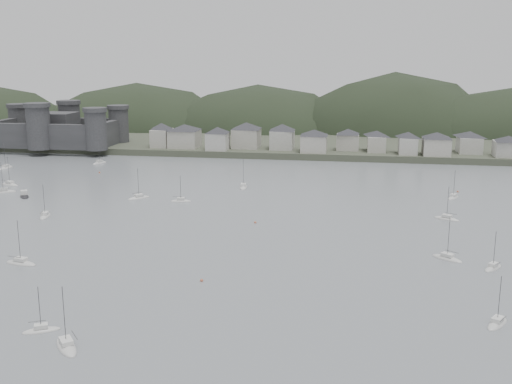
# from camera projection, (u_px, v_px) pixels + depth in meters

# --- Properties ---
(ground) EXTENTS (900.00, 900.00, 0.00)m
(ground) POSITION_uv_depth(u_px,v_px,m) (189.00, 309.00, 113.68)
(ground) COLOR slate
(ground) RESTS_ON ground
(far_shore_land) EXTENTS (900.00, 250.00, 3.00)m
(far_shore_land) POSITION_uv_depth(u_px,v_px,m) (312.00, 127.00, 397.23)
(far_shore_land) COLOR #383D2D
(far_shore_land) RESTS_ON ground
(forested_ridge) EXTENTS (851.55, 103.94, 102.57)m
(forested_ridge) POSITION_uv_depth(u_px,v_px,m) (316.00, 152.00, 374.59)
(forested_ridge) COLOR black
(forested_ridge) RESTS_ON ground
(castle) EXTENTS (66.00, 43.00, 20.00)m
(castle) POSITION_uv_depth(u_px,v_px,m) (55.00, 129.00, 303.87)
(castle) COLOR #303032
(castle) RESTS_ON far_shore_land
(waterfront_town) EXTENTS (451.48, 28.46, 12.92)m
(waterfront_town) POSITION_uv_depth(u_px,v_px,m) (403.00, 140.00, 279.98)
(waterfront_town) COLOR #A2A094
(waterfront_town) RESTS_ON far_shore_land
(moored_fleet) EXTENTS (215.27, 173.93, 12.76)m
(moored_fleet) POSITION_uv_depth(u_px,v_px,m) (184.00, 220.00, 175.01)
(moored_fleet) COLOR beige
(moored_fleet) RESTS_ON ground
(motor_launch_far) EXTENTS (6.54, 7.78, 3.82)m
(motor_launch_far) POSITION_uv_depth(u_px,v_px,m) (24.00, 196.00, 204.71)
(motor_launch_far) COLOR black
(motor_launch_far) RESTS_ON ground
(mooring_buoys) EXTENTS (173.85, 112.18, 0.70)m
(mooring_buoys) POSITION_uv_depth(u_px,v_px,m) (316.00, 213.00, 182.67)
(mooring_buoys) COLOR #B95B3D
(mooring_buoys) RESTS_ON ground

